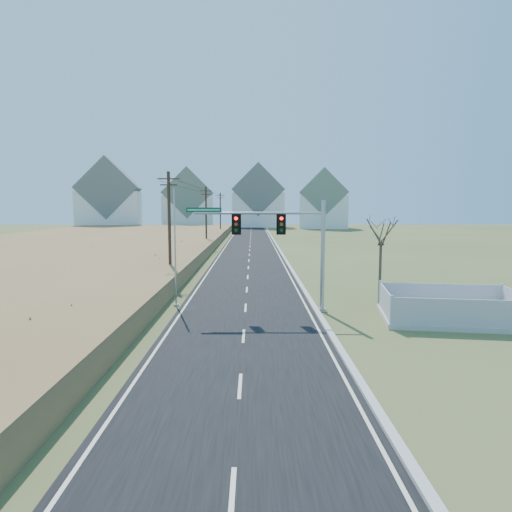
{
  "coord_description": "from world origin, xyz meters",
  "views": [
    {
      "loc": [
        0.44,
        -22.99,
        6.17
      ],
      "look_at": [
        0.62,
        2.22,
        3.4
      ],
      "focal_mm": 32.0,
      "sensor_mm": 36.0,
      "label": 1
    }
  ],
  "objects_px": {
    "traffic_signal_mast": "(291,243)",
    "bare_tree": "(381,230)",
    "open_sign": "(398,318)",
    "fence_enclosure": "(450,315)",
    "flagpole": "(175,260)"
  },
  "relations": [
    {
      "from": "traffic_signal_mast",
      "to": "bare_tree",
      "type": "height_order",
      "value": "traffic_signal_mast"
    },
    {
      "from": "open_sign",
      "to": "fence_enclosure",
      "type": "bearing_deg",
      "value": 27.53
    },
    {
      "from": "fence_enclosure",
      "to": "flagpole",
      "type": "bearing_deg",
      "value": 175.46
    },
    {
      "from": "flagpole",
      "to": "fence_enclosure",
      "type": "bearing_deg",
      "value": -13.25
    },
    {
      "from": "traffic_signal_mast",
      "to": "bare_tree",
      "type": "distance_m",
      "value": 6.35
    },
    {
      "from": "open_sign",
      "to": "bare_tree",
      "type": "distance_m",
      "value": 6.94
    },
    {
      "from": "fence_enclosure",
      "to": "open_sign",
      "type": "relative_size",
      "value": 10.93
    },
    {
      "from": "open_sign",
      "to": "flagpole",
      "type": "bearing_deg",
      "value": 171.46
    },
    {
      "from": "fence_enclosure",
      "to": "traffic_signal_mast",
      "type": "bearing_deg",
      "value": 174.26
    },
    {
      "from": "flagpole",
      "to": "traffic_signal_mast",
      "type": "bearing_deg",
      "value": -11.79
    },
    {
      "from": "fence_enclosure",
      "to": "bare_tree",
      "type": "distance_m",
      "value": 6.81
    },
    {
      "from": "flagpole",
      "to": "bare_tree",
      "type": "xyz_separation_m",
      "value": [
        12.83,
        0.89,
        1.8
      ]
    },
    {
      "from": "traffic_signal_mast",
      "to": "bare_tree",
      "type": "bearing_deg",
      "value": 22.67
    },
    {
      "from": "traffic_signal_mast",
      "to": "fence_enclosure",
      "type": "bearing_deg",
      "value": -13.59
    },
    {
      "from": "fence_enclosure",
      "to": "flagpole",
      "type": "distance_m",
      "value": 16.04
    }
  ]
}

